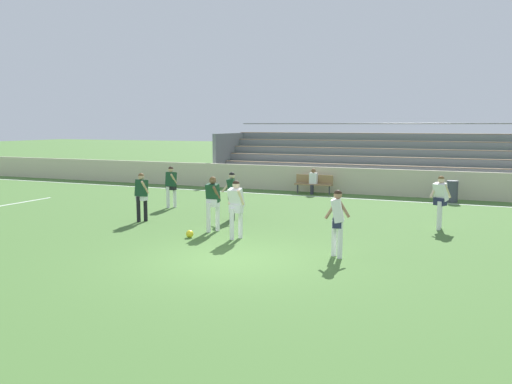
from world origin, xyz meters
name	(u,v)px	position (x,y,z in m)	size (l,w,h in m)	color
ground_plane	(231,260)	(0.00, 0.00, 0.00)	(160.00, 160.00, 0.00)	#477033
field_line_sideline	(346,198)	(0.00, 11.83, 0.00)	(44.00, 0.12, 0.01)	white
field_line_penalty_mark	(11,204)	(-12.30, 4.63, 0.00)	(0.12, 4.40, 0.01)	white
sideline_wall	(354,181)	(0.00, 13.39, 0.62)	(48.00, 0.16, 1.23)	beige
bleacher_stand	(424,160)	(2.82, 16.52, 1.47)	(21.86, 4.17, 3.34)	#897051
bench_centre_sideline	(314,182)	(-1.78, 12.73, 0.55)	(1.80, 0.40, 0.90)	#99754C
trash_bin	(452,191)	(4.39, 12.39, 0.46)	(0.47, 0.47, 0.91)	#3D424C
spectator_seated	(313,179)	(-1.78, 12.62, 0.70)	(0.36, 0.42, 1.21)	#2D2D38
player_white_challenging	(236,204)	(-0.92, 2.25, 1.01)	(0.47, 0.53, 1.69)	white
player_dark_wide_left	(213,199)	(-2.02, 2.93, 1.02)	(0.44, 0.64, 1.70)	white
player_dark_overlapping	(171,183)	(-5.72, 6.47, 0.97)	(0.45, 0.61, 1.63)	white
player_dark_on_ball	(232,192)	(-2.34, 4.94, 0.98)	(0.63, 0.49, 1.65)	black
player_white_trailing_run	(337,217)	(2.28, 1.30, 1.00)	(0.57, 0.46, 1.68)	white
player_dark_dropping_back	(142,193)	(-5.02, 3.49, 0.98)	(0.46, 0.50, 1.65)	black
player_white_pressing_high	(440,197)	(4.35, 6.05, 1.00)	(0.65, 0.48, 1.68)	white
soccer_ball	(190,234)	(-2.23, 1.86, 0.11)	(0.22, 0.22, 0.22)	yellow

